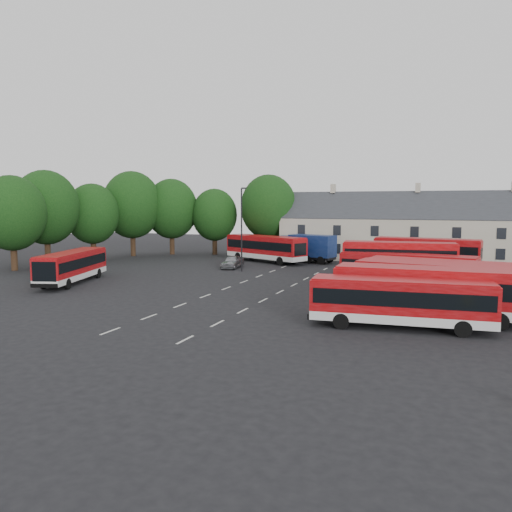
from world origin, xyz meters
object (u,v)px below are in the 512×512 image
object	(u,v)px
bus_row_a	(401,299)
bus_west	(72,264)
bus_dd_south	(399,261)
lamppost	(242,227)
box_truck	(305,247)
silver_car	(232,262)

from	to	relation	value
bus_row_a	bus_west	size ratio (longest dim) A/B	1.00
bus_dd_south	lamppost	world-z (taller)	lamppost
bus_row_a	bus_dd_south	distance (m)	15.76
bus_west	box_truck	size ratio (longest dim) A/B	1.28
silver_car	bus_row_a	bearing A→B (deg)	-50.23
silver_car	bus_west	bearing A→B (deg)	-125.14
bus_dd_south	lamppost	size ratio (longest dim) A/B	1.09
bus_row_a	bus_dd_south	size ratio (longest dim) A/B	1.07
bus_dd_south	silver_car	bearing A→B (deg)	155.36
box_truck	silver_car	xyz separation A→B (m)	(-6.12, -8.94, -1.23)
bus_row_a	silver_car	xyz separation A→B (m)	(-20.88, 21.93, -1.06)
bus_row_a	lamppost	bearing A→B (deg)	127.87
bus_west	bus_dd_south	bearing A→B (deg)	-88.96
bus_dd_south	lamppost	xyz separation A→B (m)	(-17.05, 4.06, 2.60)
bus_dd_south	silver_car	distance (m)	20.23
bus_row_a	bus_dd_south	world-z (taller)	bus_dd_south
lamppost	box_truck	bearing A→B (deg)	70.27
bus_west	silver_car	size ratio (longest dim) A/B	2.49
box_truck	silver_car	size ratio (longest dim) A/B	1.94
silver_car	lamppost	xyz separation A→B (m)	(2.13, -2.20, 4.16)
lamppost	bus_dd_south	bearing A→B (deg)	-13.41
bus_west	silver_car	bearing A→B (deg)	-48.17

